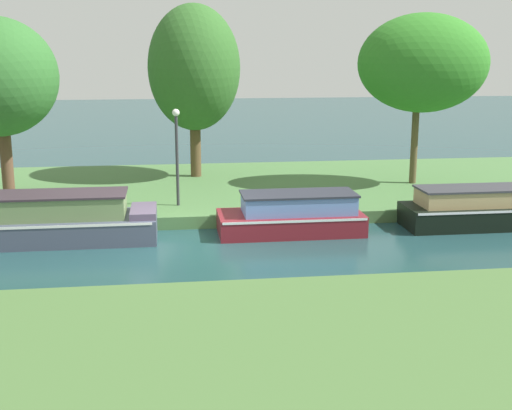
{
  "coord_description": "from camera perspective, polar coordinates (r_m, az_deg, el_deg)",
  "views": [
    {
      "loc": [
        -0.52,
        -18.25,
        5.41
      ],
      "look_at": [
        2.04,
        1.2,
        0.9
      ],
      "focal_mm": 47.35,
      "sensor_mm": 36.0,
      "label": 1
    }
  ],
  "objects": [
    {
      "name": "maroon_cruiser",
      "position": [
        20.39,
        3.14,
        -0.88
      ],
      "size": [
        4.35,
        1.85,
        1.24
      ],
      "color": "maroon",
      "rests_on": "ground_plane"
    },
    {
      "name": "riverbank_far",
      "position": [
        25.79,
        -6.18,
        1.21
      ],
      "size": [
        72.0,
        10.0,
        0.4
      ],
      "primitive_type": "cube",
      "color": "#48733E",
      "rests_on": "ground_plane"
    },
    {
      "name": "lamp_post",
      "position": [
        22.12,
        -6.71,
        4.97
      ],
      "size": [
        0.24,
        0.24,
        3.17
      ],
      "color": "#333338",
      "rests_on": "riverbank_far"
    },
    {
      "name": "ground_plane",
      "position": [
        19.04,
        -5.63,
        -3.62
      ],
      "size": [
        120.0,
        120.0,
        0.0
      ],
      "primitive_type": "plane",
      "color": "#1F4244"
    },
    {
      "name": "riverbank_near",
      "position": [
        10.63,
        -3.89,
        -16.43
      ],
      "size": [
        72.0,
        10.0,
        0.4
      ],
      "primitive_type": "cube",
      "color": "#466A35",
      "rests_on": "ground_plane"
    },
    {
      "name": "mooring_post_far",
      "position": [
        21.59,
        -16.24,
        0.06
      ],
      "size": [
        0.15,
        0.15,
        0.77
      ],
      "primitive_type": "cylinder",
      "color": "brown",
      "rests_on": "riverbank_far"
    },
    {
      "name": "willow_tree_centre",
      "position": [
        27.07,
        -5.25,
        11.44
      ],
      "size": [
        3.61,
        4.36,
        6.79
      ],
      "color": "brown",
      "rests_on": "riverbank_far"
    },
    {
      "name": "black_narrowboat",
      "position": [
        22.33,
        18.82,
        -0.35
      ],
      "size": [
        5.35,
        1.73,
        1.26
      ],
      "color": "black",
      "rests_on": "ground_plane"
    },
    {
      "name": "willow_tree_right",
      "position": [
        25.87,
        13.97,
        11.53
      ],
      "size": [
        4.87,
        3.53,
        6.34
      ],
      "color": "brown",
      "rests_on": "riverbank_far"
    }
  ]
}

